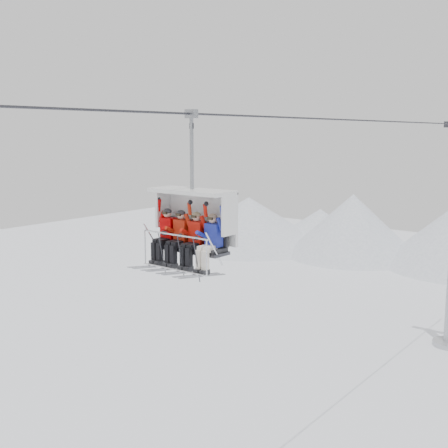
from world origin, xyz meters
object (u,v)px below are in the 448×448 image
Objects in this scene: skier_center_left at (179,236)px; chairlift_carrier at (195,218)px; skier_far_left at (165,234)px; skier_center_right at (194,238)px; skier_far_right at (211,241)px.

chairlift_carrier is at bearing 44.97° from skier_center_left.
skier_far_left is 1.02m from skier_center_right.
chairlift_carrier is 0.94m from skier_far_right.
chairlift_carrier is 2.36× the size of skier_far_left.
chairlift_carrier is 0.60m from skier_center_right.
chairlift_carrier is at bearing 126.64° from skier_center_right.
skier_far_left is 1.55m from skier_far_right.
skier_far_left is 1.00× the size of skier_center_right.
chairlift_carrier is at bearing 21.00° from skier_far_left.
skier_center_left and skier_far_right have the same top height.
skier_center_left is at bearing -135.03° from chairlift_carrier.
skier_center_right is at bearing 0.00° from skier_center_left.
skier_far_left is 1.00× the size of skier_center_left.
skier_far_left is at bearing 180.00° from skier_center_right.
chairlift_carrier reaches higher than skier_far_left.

